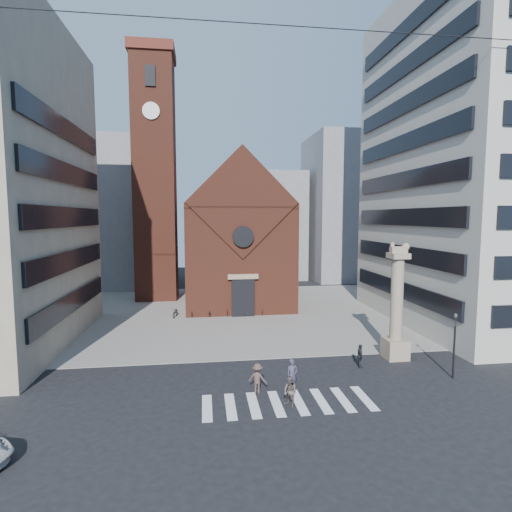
% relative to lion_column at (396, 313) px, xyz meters
% --- Properties ---
extents(ground, '(120.00, 120.00, 0.00)m').
position_rel_lion_column_xyz_m(ground, '(-10.01, -3.00, -3.46)').
color(ground, black).
rests_on(ground, ground).
extents(piazza, '(46.00, 30.00, 0.05)m').
position_rel_lion_column_xyz_m(piazza, '(-10.01, 16.00, -3.43)').
color(piazza, gray).
rests_on(piazza, ground).
extents(zebra_crossing, '(10.20, 3.20, 0.01)m').
position_rel_lion_column_xyz_m(zebra_crossing, '(-9.46, -6.00, -3.45)').
color(zebra_crossing, white).
rests_on(zebra_crossing, ground).
extents(church, '(12.00, 16.65, 18.00)m').
position_rel_lion_column_xyz_m(church, '(-10.01, 22.04, 4.53)').
color(church, brown).
rests_on(church, ground).
extents(campanile, '(5.50, 5.50, 31.20)m').
position_rel_lion_column_xyz_m(campanile, '(-20.01, 25.00, 12.28)').
color(campanile, brown).
rests_on(campanile, ground).
extents(building_right, '(18.00, 22.00, 32.00)m').
position_rel_lion_column_xyz_m(building_right, '(13.99, 9.00, 12.54)').
color(building_right, '#B5B0A4').
rests_on(building_right, ground).
extents(bg_block_left, '(16.00, 14.00, 22.00)m').
position_rel_lion_column_xyz_m(bg_block_left, '(-30.01, 37.00, 7.54)').
color(bg_block_left, gray).
rests_on(bg_block_left, ground).
extents(bg_block_mid, '(14.00, 12.00, 18.00)m').
position_rel_lion_column_xyz_m(bg_block_mid, '(-4.01, 42.00, 5.54)').
color(bg_block_mid, gray).
rests_on(bg_block_mid, ground).
extents(bg_block_right, '(16.00, 14.00, 24.00)m').
position_rel_lion_column_xyz_m(bg_block_right, '(11.99, 39.00, 8.54)').
color(bg_block_right, gray).
rests_on(bg_block_right, ground).
extents(lion_column, '(1.63, 1.60, 8.68)m').
position_rel_lion_column_xyz_m(lion_column, '(0.00, 0.00, 0.00)').
color(lion_column, gray).
rests_on(lion_column, ground).
extents(traffic_light, '(0.13, 0.16, 4.30)m').
position_rel_lion_column_xyz_m(traffic_light, '(1.99, -4.00, -1.17)').
color(traffic_light, black).
rests_on(traffic_light, ground).
extents(pedestrian_0, '(0.78, 0.58, 1.93)m').
position_rel_lion_column_xyz_m(pedestrian_0, '(-8.84, -4.39, -2.49)').
color(pedestrian_0, '#373449').
rests_on(pedestrian_0, ground).
extents(pedestrian_1, '(1.00, 1.04, 1.69)m').
position_rel_lion_column_xyz_m(pedestrian_1, '(-9.42, -6.44, -2.61)').
color(pedestrian_1, '#5A4C48').
rests_on(pedestrian_1, ground).
extents(pedestrian_2, '(0.51, 1.01, 1.65)m').
position_rel_lion_column_xyz_m(pedestrian_2, '(-3.32, -1.40, -2.63)').
color(pedestrian_2, black).
rests_on(pedestrian_2, ground).
extents(pedestrian_3, '(1.34, 1.13, 1.80)m').
position_rel_lion_column_xyz_m(pedestrian_3, '(-10.97, -4.47, -2.56)').
color(pedestrian_3, '#4B3832').
rests_on(pedestrian_3, ground).
extents(scooter_0, '(0.96, 1.96, 0.99)m').
position_rel_lion_column_xyz_m(scooter_0, '(-17.09, 14.54, -2.91)').
color(scooter_0, black).
rests_on(scooter_0, piazza).
extents(scooter_1, '(0.81, 1.89, 1.10)m').
position_rel_lion_column_xyz_m(scooter_1, '(-15.24, 14.54, -2.86)').
color(scooter_1, black).
rests_on(scooter_1, piazza).
extents(scooter_2, '(0.96, 1.96, 0.99)m').
position_rel_lion_column_xyz_m(scooter_2, '(-13.40, 14.54, -2.91)').
color(scooter_2, black).
rests_on(scooter_2, piazza).
extents(scooter_3, '(0.81, 1.89, 1.10)m').
position_rel_lion_column_xyz_m(scooter_3, '(-11.55, 14.54, -2.86)').
color(scooter_3, black).
rests_on(scooter_3, piazza).
extents(scooter_4, '(0.96, 1.96, 0.99)m').
position_rel_lion_column_xyz_m(scooter_4, '(-9.70, 14.54, -2.91)').
color(scooter_4, black).
rests_on(scooter_4, piazza).
extents(scooter_5, '(0.81, 1.89, 1.10)m').
position_rel_lion_column_xyz_m(scooter_5, '(-7.85, 14.54, -2.86)').
color(scooter_5, black).
rests_on(scooter_5, piazza).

